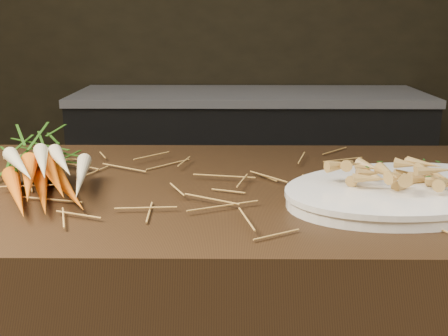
% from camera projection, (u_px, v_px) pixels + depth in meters
% --- Properties ---
extents(back_counter, '(1.82, 0.62, 0.84)m').
position_uv_depth(back_counter, '(249.00, 169.00, 3.04)').
color(back_counter, black).
rests_on(back_counter, ground).
extents(straw_bedding, '(1.40, 0.60, 0.02)m').
position_uv_depth(straw_bedding, '(130.00, 180.00, 1.10)').
color(straw_bedding, '#A17F3B').
rests_on(straw_bedding, main_counter).
extents(root_veg_bunch, '(0.32, 0.50, 0.09)m').
position_uv_depth(root_veg_bunch, '(38.00, 160.00, 1.11)').
color(root_veg_bunch, '#CD4D0B').
rests_on(root_veg_bunch, main_counter).
extents(serving_platter, '(0.52, 0.43, 0.02)m').
position_uv_depth(serving_platter, '(406.00, 194.00, 1.00)').
color(serving_platter, white).
rests_on(serving_platter, main_counter).
extents(roasted_veg_heap, '(0.26, 0.22, 0.05)m').
position_uv_depth(roasted_veg_heap, '(408.00, 174.00, 0.99)').
color(roasted_veg_heap, '#AD8038').
rests_on(roasted_veg_heap, serving_platter).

